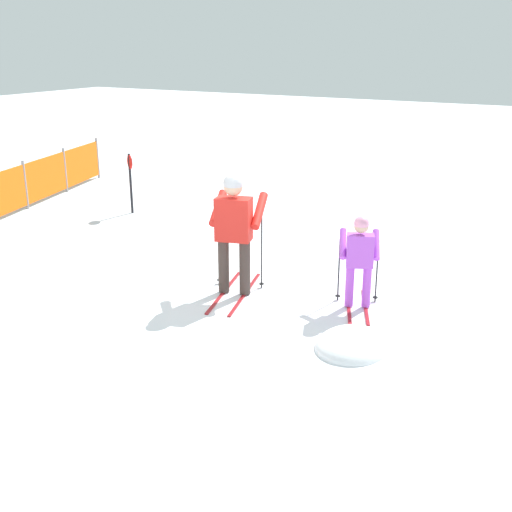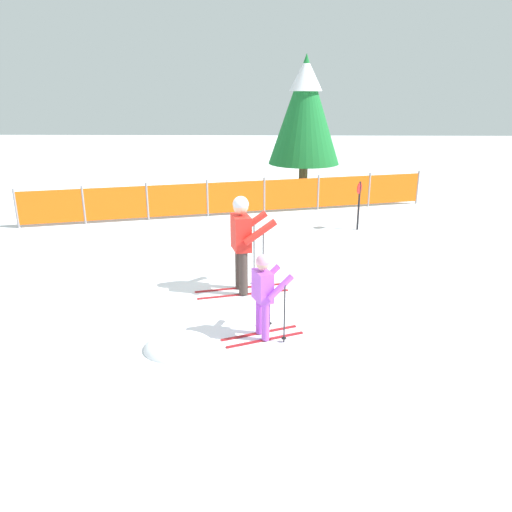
{
  "view_description": "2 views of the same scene",
  "coord_description": "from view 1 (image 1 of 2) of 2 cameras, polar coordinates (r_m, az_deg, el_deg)",
  "views": [
    {
      "loc": [
        -6.9,
        -4.26,
        3.4
      ],
      "look_at": [
        0.07,
        -0.33,
        0.69
      ],
      "focal_mm": 45.0,
      "sensor_mm": 36.0,
      "label": 1
    },
    {
      "loc": [
        0.69,
        -8.02,
        3.43
      ],
      "look_at": [
        0.52,
        -0.66,
        0.93
      ],
      "focal_mm": 35.0,
      "sensor_mm": 36.0,
      "label": 2
    }
  ],
  "objects": [
    {
      "name": "ground_plane",
      "position": [
        8.8,
        -2.12,
        -4.01
      ],
      "size": [
        60.0,
        60.0,
        0.0
      ],
      "primitive_type": "plane",
      "color": "white"
    },
    {
      "name": "skier_adult",
      "position": [
        8.74,
        -1.95,
        2.97
      ],
      "size": [
        1.65,
        0.87,
        1.71
      ],
      "rotation": [
        0.0,
        0.0,
        0.27
      ],
      "color": "maroon",
      "rests_on": "ground_plane"
    },
    {
      "name": "skier_child",
      "position": [
        8.45,
        9.21,
        0.15
      ],
      "size": [
        1.19,
        0.75,
        1.26
      ],
      "rotation": [
        0.0,
        0.0,
        0.41
      ],
      "color": "maroon",
      "rests_on": "ground_plane"
    },
    {
      "name": "trail_marker",
      "position": [
        13.28,
        -11.11,
        6.96
      ],
      "size": [
        0.16,
        0.25,
        1.22
      ],
      "color": "black",
      "rests_on": "ground_plane"
    },
    {
      "name": "snow_mound",
      "position": [
        7.61,
        8.54,
        -8.03
      ],
      "size": [
        0.99,
        0.84,
        0.4
      ],
      "primitive_type": "ellipsoid",
      "color": "white",
      "rests_on": "ground_plane"
    }
  ]
}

